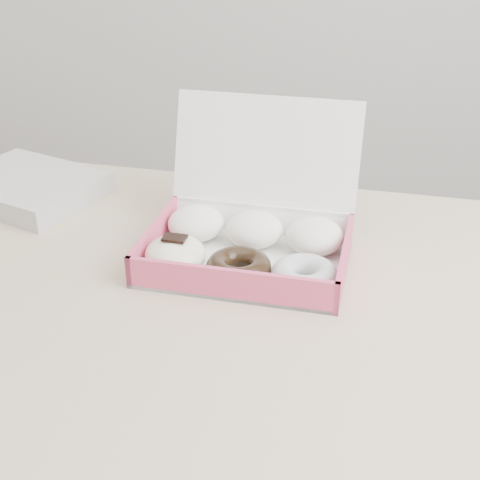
# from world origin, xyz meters

# --- Properties ---
(table) EXTENTS (1.20, 0.80, 0.75)m
(table) POSITION_xyz_m (0.00, 0.00, 0.67)
(table) COLOR tan
(table) RESTS_ON ground
(donut_box) EXTENTS (0.30, 0.27, 0.21)m
(donut_box) POSITION_xyz_m (0.08, 0.10, 0.78)
(donut_box) COLOR white
(donut_box) RESTS_ON table
(newspapers) EXTENTS (0.29, 0.26, 0.04)m
(newspapers) POSITION_xyz_m (-0.35, 0.22, 0.77)
(newspapers) COLOR beige
(newspapers) RESTS_ON table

